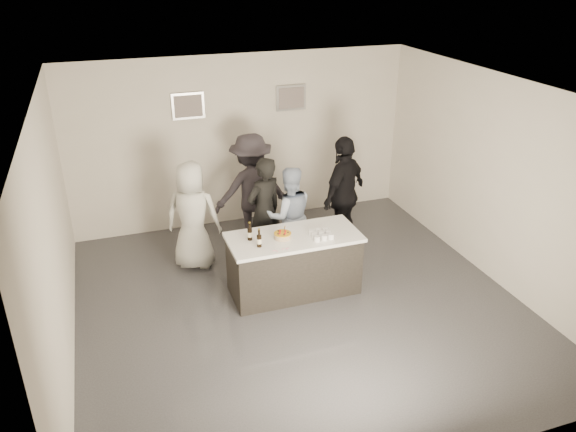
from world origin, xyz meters
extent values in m
plane|color=#3D3D42|center=(0.00, 0.00, 0.00)|extent=(6.00, 6.00, 0.00)
plane|color=white|center=(0.00, 0.00, 3.00)|extent=(6.00, 6.00, 0.00)
cube|color=silver|center=(0.00, 3.00, 1.50)|extent=(6.00, 0.04, 3.00)
cube|color=silver|center=(0.00, -3.00, 1.50)|extent=(6.00, 0.04, 3.00)
cube|color=silver|center=(-3.00, 0.00, 1.50)|extent=(0.04, 6.00, 3.00)
cube|color=silver|center=(3.00, 0.00, 1.50)|extent=(0.04, 6.00, 3.00)
cube|color=#B2B2B7|center=(-0.90, 2.97, 2.20)|extent=(0.54, 0.04, 0.44)
cube|color=#B2B2B7|center=(0.90, 2.97, 2.20)|extent=(0.54, 0.04, 0.44)
cube|color=white|center=(0.04, 0.36, 0.45)|extent=(1.86, 0.86, 0.90)
cylinder|color=gold|center=(-0.13, 0.35, 0.94)|extent=(0.24, 0.24, 0.07)
cylinder|color=black|center=(-0.57, 0.44, 1.03)|extent=(0.07, 0.07, 0.26)
cylinder|color=black|center=(-0.51, 0.21, 1.03)|extent=(0.07, 0.07, 0.26)
cube|color=yellow|center=(0.39, 0.21, 0.94)|extent=(0.30, 0.30, 0.08)
cube|color=pink|center=(-0.27, 0.03, 0.90)|extent=(0.24, 0.08, 0.01)
imported|color=black|center=(-0.10, 1.32, 0.88)|extent=(0.75, 0.64, 1.75)
imported|color=#9AAAC9|center=(0.26, 1.22, 0.80)|extent=(0.82, 0.66, 1.60)
imported|color=silver|center=(-1.17, 1.57, 0.86)|extent=(0.99, 0.84, 1.72)
imported|color=black|center=(1.26, 1.39, 0.96)|extent=(1.18, 1.05, 1.92)
imported|color=#2A262D|center=(-0.10, 2.07, 0.95)|extent=(1.25, 0.74, 1.90)
camera|label=1|loc=(-2.30, -6.22, 4.48)|focal=35.00mm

